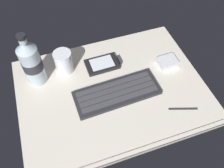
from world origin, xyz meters
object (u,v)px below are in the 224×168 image
Objects in this scene: keyboard at (117,93)px; water_bottle at (32,63)px; handheld_device at (104,64)px; charger_block at (167,62)px; stylus_pen at (183,108)px; juice_cup at (64,63)px.

water_bottle is at bearing 148.33° from keyboard.
handheld_device is (-0.25, 13.97, -0.08)cm from keyboard.
charger_block is (22.63, -7.32, 0.47)cm from handheld_device.
charger_block is (22.38, 6.64, 0.39)cm from keyboard.
charger_block reaches higher than keyboard.
handheld_device reaches higher than stylus_pen.
stylus_pen is at bearing -54.76° from handheld_device.
charger_block is 0.74× the size of stylus_pen.
keyboard is at bearing -31.67° from water_bottle.
water_bottle is (-10.18, -1.33, 5.10)cm from juice_cup.
charger_block is at bearing 96.72° from stylus_pen.
keyboard is at bearing -48.99° from juice_cup.
juice_cup is at bearing 165.07° from charger_block.
water_bottle reaches higher than juice_cup.
water_bottle reaches higher than keyboard.
juice_cup is 11.47cm from water_bottle.
handheld_device is 0.62× the size of water_bottle.
charger_block is at bearing 16.54° from keyboard.
handheld_device is 1.36× the size of stylus_pen.
keyboard is at bearing 163.90° from stylus_pen.
handheld_device is at bearing 91.04° from keyboard.
stylus_pen is (18.76, -26.55, -0.38)cm from handheld_device.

